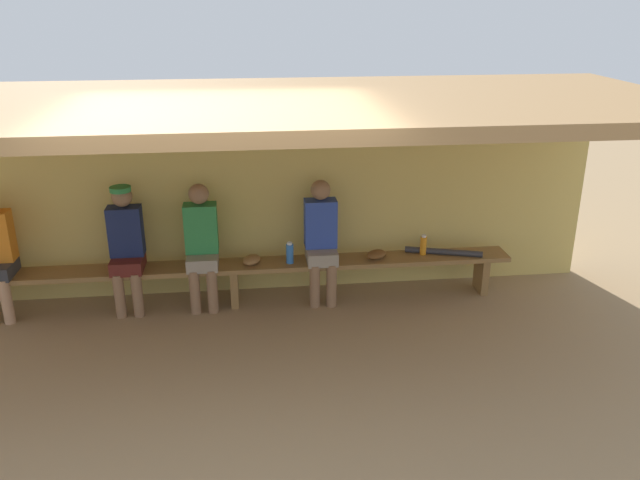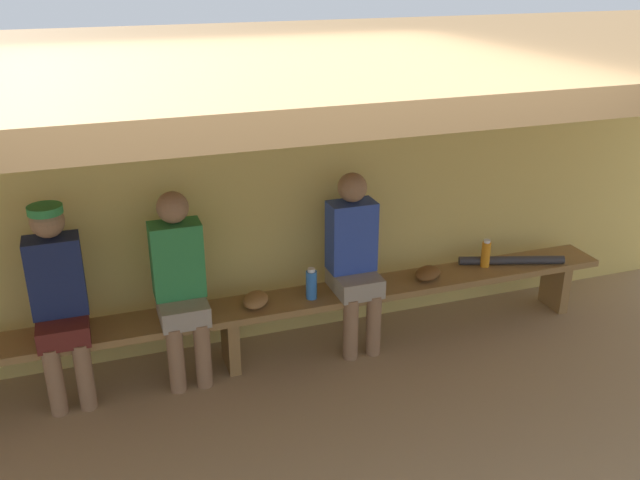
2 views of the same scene
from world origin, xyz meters
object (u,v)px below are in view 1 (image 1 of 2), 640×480
player_in_white (321,237)px  water_bottle_blue (290,253)px  player_in_blue (202,242)px  water_bottle_orange (423,245)px  player_shirtless_tan (126,243)px  bench (234,270)px  baseball_bat (443,252)px  baseball_glove_worn (376,254)px  baseball_glove_tan (252,260)px

player_in_white → water_bottle_blue: bearing=-173.9°
player_in_blue → water_bottle_orange: size_ratio=5.86×
player_shirtless_tan → bench: bearing=-0.2°
player_in_blue → water_bottle_orange: bearing=0.7°
baseball_bat → player_shirtless_tan: bearing=-162.2°
bench → baseball_glove_worn: baseball_glove_worn is taller
baseball_bat → player_in_white: bearing=-162.3°
water_bottle_orange → baseball_bat: 0.24m
player_in_blue → player_shirtless_tan: (-0.76, 0.00, 0.02)m
player_in_white → baseball_glove_worn: (0.60, -0.02, -0.22)m
bench → baseball_glove_worn: bearing=-0.7°
player_in_blue → player_shirtless_tan: bearing=180.0°
bench → player_shirtless_tan: 1.14m
baseball_glove_worn → baseball_glove_tan: bearing=-34.3°
player_in_white → water_bottle_blue: size_ratio=5.71×
water_bottle_blue → baseball_glove_tan: bearing=177.0°
player_in_white → baseball_glove_worn: player_in_white is taller
baseball_glove_worn → player_in_white: bearing=-36.1°
bench → player_in_blue: size_ratio=4.49×
baseball_glove_worn → water_bottle_orange: bearing=151.6°
bench → player_shirtless_tan: player_shirtless_tan is taller
water_bottle_blue → bench: bearing=176.8°
player_shirtless_tan → water_bottle_orange: bearing=0.5°
player_in_blue → bench: bearing=-0.6°
player_in_blue → player_in_white: bearing=0.0°
water_bottle_orange → water_bottle_blue: bearing=-177.5°
player_in_blue → baseball_glove_worn: size_ratio=5.56×
water_bottle_blue → baseball_glove_tan: (-0.41, 0.02, -0.07)m
player_shirtless_tan → water_bottle_blue: player_shirtless_tan is taller
player_in_blue → baseball_bat: size_ratio=1.59×
player_in_blue → player_shirtless_tan: player_shirtless_tan is taller
player_in_blue → baseball_glove_worn: (1.85, -0.02, -0.22)m
player_in_white → baseball_glove_tan: player_in_white is taller
baseball_glove_tan → baseball_bat: 2.10m
baseball_glove_worn → baseball_bat: 0.75m
player_in_blue → water_bottle_blue: size_ratio=5.71×
baseball_glove_tan → bench: bearing=115.1°
player_shirtless_tan → baseball_glove_worn: (2.62, -0.02, -0.24)m
player_shirtless_tan → player_in_white: player_shirtless_tan is taller
bench → water_bottle_orange: water_bottle_orange is taller
player_in_white → water_bottle_orange: player_in_white is taller
water_bottle_orange → water_bottle_blue: (-1.47, -0.07, 0.00)m
baseball_glove_worn → baseball_bat: baseball_glove_worn is taller
player_in_white → baseball_glove_tan: (-0.75, -0.02, -0.22)m
water_bottle_blue → baseball_glove_tan: 0.41m
player_in_white → water_bottle_blue: player_in_white is taller
player_in_blue → player_in_white: 1.25m
bench → baseball_glove_tan: 0.23m
player_in_white → baseball_bat: bearing=-0.1°
baseball_glove_tan → baseball_bat: (2.10, 0.01, -0.01)m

